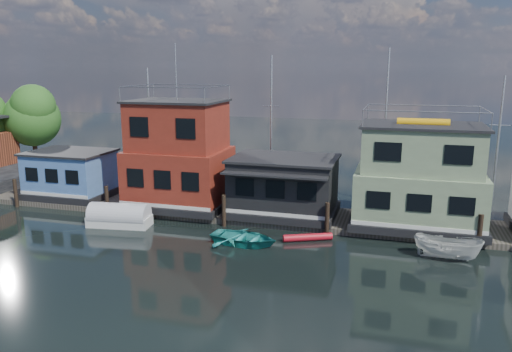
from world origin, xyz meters
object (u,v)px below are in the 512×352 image
(tarp_runabout, at_px, (119,217))
(motorboat, at_px, (448,248))
(houseboat_blue, at_px, (71,174))
(dinghy_teal, at_px, (244,238))
(houseboat_red, at_px, (179,157))
(houseboat_green, at_px, (419,178))
(houseboat_dark, at_px, (284,186))
(red_kayak, at_px, (308,237))

(tarp_runabout, height_order, motorboat, tarp_runabout)
(houseboat_blue, relative_size, dinghy_teal, 1.53)
(houseboat_red, bearing_deg, motorboat, -14.86)
(houseboat_blue, xyz_separation_m, houseboat_green, (26.50, 0.00, 1.34))
(houseboat_dark, xyz_separation_m, red_kayak, (2.49, -4.04, -2.19))
(houseboat_red, xyz_separation_m, houseboat_dark, (8.00, -0.02, -1.69))
(houseboat_dark, xyz_separation_m, dinghy_teal, (-1.13, -5.77, -1.98))
(houseboat_blue, xyz_separation_m, houseboat_dark, (17.50, -0.02, 0.21))
(dinghy_teal, height_order, motorboat, motorboat)
(houseboat_dark, bearing_deg, houseboat_red, 179.86)
(dinghy_teal, distance_m, red_kayak, 4.02)
(houseboat_blue, height_order, houseboat_red, houseboat_red)
(houseboat_dark, distance_m, red_kayak, 5.22)
(houseboat_green, distance_m, red_kayak, 8.36)
(houseboat_dark, distance_m, motorboat, 11.80)
(houseboat_red, xyz_separation_m, tarp_runabout, (-2.36, -4.71, -3.47))
(houseboat_green, relative_size, tarp_runabout, 1.91)
(houseboat_red, bearing_deg, tarp_runabout, -116.57)
(houseboat_blue, height_order, red_kayak, houseboat_blue)
(houseboat_dark, relative_size, motorboat, 1.99)
(houseboat_dark, bearing_deg, motorboat, -24.89)
(houseboat_green, bearing_deg, houseboat_red, -180.00)
(houseboat_dark, xyz_separation_m, tarp_runabout, (-10.36, -4.69, -1.78))
(houseboat_blue, height_order, houseboat_green, houseboat_green)
(tarp_runabout, bearing_deg, red_kayak, -4.88)
(houseboat_blue, distance_m, houseboat_red, 9.69)
(houseboat_blue, bearing_deg, red_kayak, -11.47)
(tarp_runabout, bearing_deg, houseboat_dark, 16.57)
(motorboat, height_order, red_kayak, motorboat)
(houseboat_green, xyz_separation_m, red_kayak, (-6.51, -4.06, -3.32))
(houseboat_red, bearing_deg, red_kayak, -21.14)
(houseboat_blue, bearing_deg, dinghy_teal, -19.49)
(houseboat_red, relative_size, houseboat_dark, 1.60)
(houseboat_blue, relative_size, motorboat, 1.72)
(houseboat_green, height_order, dinghy_teal, houseboat_green)
(tarp_runabout, bearing_deg, houseboat_red, 55.62)
(houseboat_red, xyz_separation_m, houseboat_green, (17.00, 0.00, -0.55))
(houseboat_green, xyz_separation_m, motorboat, (1.60, -4.93, -2.83))
(dinghy_teal, bearing_deg, motorboat, -79.05)
(houseboat_red, bearing_deg, houseboat_blue, -180.00)
(houseboat_blue, xyz_separation_m, motorboat, (28.10, -4.93, -1.49))
(tarp_runabout, bearing_deg, houseboat_green, 5.87)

